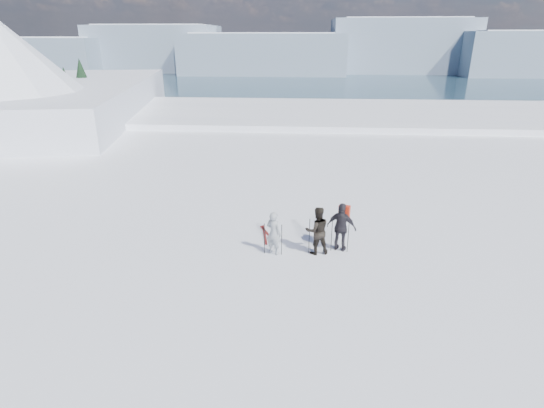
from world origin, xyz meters
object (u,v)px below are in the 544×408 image
at_px(skier_dark, 317,231).
at_px(skier_pack, 341,227).
at_px(skier_grey, 274,233).
at_px(skis_loose, 266,235).

height_order(skier_dark, skier_pack, skier_pack).
distance_m(skier_grey, skis_loose, 1.70).
xyz_separation_m(skier_grey, skier_dark, (1.53, 0.13, 0.08)).
height_order(skier_grey, skier_pack, skier_pack).
height_order(skier_grey, skis_loose, skier_grey).
bearing_deg(skier_dark, skier_grey, -8.24).
bearing_deg(skis_loose, skier_grey, -75.49).
bearing_deg(skier_grey, skier_dark, -143.83).
relative_size(skier_pack, skis_loose, 1.07).
distance_m(skier_dark, skier_pack, 0.92).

